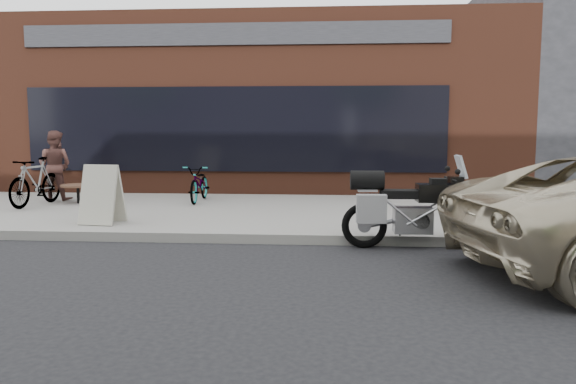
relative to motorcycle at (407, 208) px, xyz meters
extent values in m
plane|color=black|center=(-1.42, -3.87, -0.59)|extent=(120.00, 120.00, 0.00)
cube|color=gray|center=(-1.42, 3.13, -0.51)|extent=(44.00, 6.00, 0.15)
cube|color=#562A1C|center=(-3.42, 10.13, 1.66)|extent=(14.00, 10.00, 4.50)
cube|color=black|center=(-3.42, 5.10, 1.11)|extent=(10.00, 0.08, 2.00)
cube|color=#27272C|center=(-3.42, 5.10, 3.31)|extent=(10.00, 0.08, 0.50)
torus|color=black|center=(-0.60, 0.00, -0.26)|extent=(0.67, 0.13, 0.67)
torus|color=black|center=(0.89, 0.05, -0.26)|extent=(0.67, 0.13, 0.67)
cube|color=#B7B7BC|center=(0.09, 0.03, -0.17)|extent=(0.56, 0.32, 0.38)
cube|color=black|center=(0.39, 0.04, 0.23)|extent=(0.51, 0.34, 0.26)
cube|color=black|center=(-0.11, 0.02, 0.21)|extent=(0.56, 0.30, 0.12)
cube|color=black|center=(-0.45, 0.01, 0.13)|extent=(0.31, 0.23, 0.14)
cube|color=black|center=(0.69, 0.05, 0.36)|extent=(0.19, 0.24, 0.22)
cube|color=silver|center=(0.76, 0.05, 0.60)|extent=(0.15, 0.30, 0.33)
cylinder|color=black|center=(0.62, 0.04, 0.43)|extent=(0.05, 0.70, 0.03)
cube|color=#B7B7BC|center=(-0.57, 0.00, 0.27)|extent=(0.29, 0.31, 0.03)
cube|color=gray|center=(-0.52, -0.25, 0.03)|extent=(0.42, 0.19, 0.40)
cylinder|color=black|center=(-0.57, 0.00, 0.41)|extent=(0.49, 0.30, 0.28)
cylinder|color=#B7B7BC|center=(-0.31, 0.17, -0.24)|extent=(0.55, 0.10, 0.19)
imported|color=gray|center=(-3.92, 3.74, -0.05)|extent=(0.54, 1.50, 0.78)
imported|color=gray|center=(-7.11, 2.84, 0.05)|extent=(0.68, 1.69, 0.99)
cube|color=beige|center=(-4.93, 0.80, 0.05)|extent=(0.65, 0.39, 0.98)
cube|color=beige|center=(-4.89, 1.06, 0.05)|extent=(0.65, 0.39, 0.98)
cylinder|color=black|center=(-6.42, 3.27, -0.26)|extent=(0.06, 0.06, 0.36)
cylinder|color=brown|center=(-6.42, 3.27, -0.06)|extent=(0.70, 0.70, 0.04)
imported|color=#52312B|center=(-7.12, 3.70, 0.32)|extent=(0.76, 0.61, 1.53)
camera|label=1|loc=(-1.10, -8.12, 1.17)|focal=35.00mm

